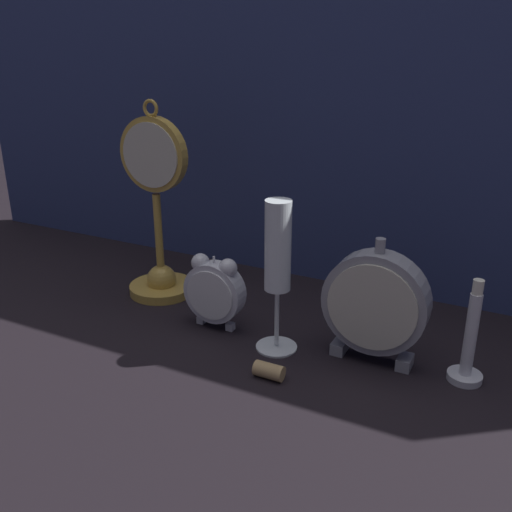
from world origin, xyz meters
The scene contains 8 objects.
ground_plane centered at (0.00, 0.00, 0.00)m, with size 4.00×4.00×0.00m, color black.
fabric_backdrop_drape centered at (0.00, 0.33, 0.36)m, with size 1.65×0.01×0.71m, color navy.
pocket_watch_on_stand centered at (-0.22, 0.13, 0.13)m, with size 0.13×0.12×0.35m.
alarm_clock_twin_bell centered at (-0.06, 0.06, 0.07)m, with size 0.10×0.03×0.12m.
mantel_clock_silver centered at (0.19, 0.07, 0.09)m, with size 0.15×0.04×0.19m.
champagne_flute centered at (0.05, 0.04, 0.14)m, with size 0.06×0.06×0.23m.
brass_candlestick centered at (0.32, 0.08, 0.05)m, with size 0.05×0.05×0.15m.
wine_cork centered at (0.08, -0.03, 0.01)m, with size 0.02×0.02×0.04m, color tan.
Camera 1 is at (0.37, -0.65, 0.44)m, focal length 40.00 mm.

